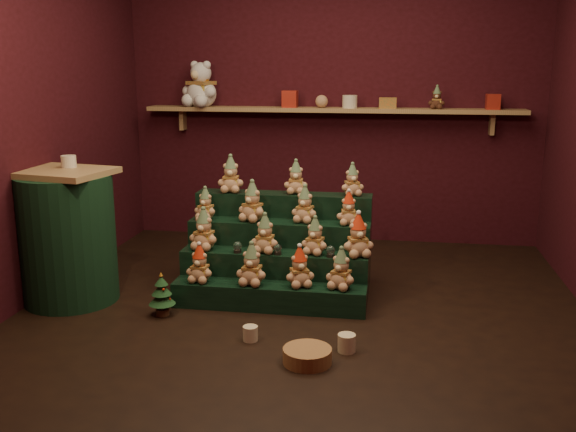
% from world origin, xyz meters
% --- Properties ---
extents(ground, '(4.00, 4.00, 0.00)m').
position_xyz_m(ground, '(0.00, 0.00, 0.00)').
color(ground, black).
rests_on(ground, ground).
extents(back_wall, '(4.00, 0.10, 2.80)m').
position_xyz_m(back_wall, '(0.00, 2.05, 1.40)').
color(back_wall, black).
rests_on(back_wall, ground).
extents(front_wall, '(4.00, 0.10, 2.80)m').
position_xyz_m(front_wall, '(0.00, -2.05, 1.40)').
color(front_wall, black).
rests_on(front_wall, ground).
extents(left_wall, '(0.10, 4.00, 2.80)m').
position_xyz_m(left_wall, '(-2.05, 0.00, 1.40)').
color(left_wall, black).
rests_on(left_wall, ground).
extents(back_shelf, '(3.60, 0.26, 0.24)m').
position_xyz_m(back_shelf, '(0.00, 1.87, 1.29)').
color(back_shelf, '#A18050').
rests_on(back_shelf, ground).
extents(riser_tier_front, '(1.40, 0.22, 0.18)m').
position_xyz_m(riser_tier_front, '(-0.25, -0.02, 0.09)').
color(riser_tier_front, black).
rests_on(riser_tier_front, ground).
extents(riser_tier_midfront, '(1.40, 0.22, 0.36)m').
position_xyz_m(riser_tier_midfront, '(-0.25, 0.20, 0.18)').
color(riser_tier_midfront, black).
rests_on(riser_tier_midfront, ground).
extents(riser_tier_midback, '(1.40, 0.22, 0.54)m').
position_xyz_m(riser_tier_midback, '(-0.25, 0.42, 0.27)').
color(riser_tier_midback, black).
rests_on(riser_tier_midback, ground).
extents(riser_tier_back, '(1.40, 0.22, 0.72)m').
position_xyz_m(riser_tier_back, '(-0.25, 0.64, 0.36)').
color(riser_tier_back, black).
rests_on(riser_tier_back, ground).
extents(teddy_0, '(0.21, 0.19, 0.27)m').
position_xyz_m(teddy_0, '(-0.75, -0.03, 0.32)').
color(teddy_0, tan).
rests_on(teddy_0, riser_tier_front).
extents(teddy_1, '(0.23, 0.22, 0.30)m').
position_xyz_m(teddy_1, '(-0.37, -0.03, 0.33)').
color(teddy_1, tan).
rests_on(teddy_1, riser_tier_front).
extents(teddy_2, '(0.26, 0.25, 0.29)m').
position_xyz_m(teddy_2, '(-0.03, -0.02, 0.32)').
color(teddy_2, tan).
rests_on(teddy_2, riser_tier_front).
extents(teddy_3, '(0.26, 0.25, 0.29)m').
position_xyz_m(teddy_3, '(0.27, -0.02, 0.33)').
color(teddy_3, tan).
rests_on(teddy_3, riser_tier_front).
extents(teddy_4, '(0.25, 0.24, 0.31)m').
position_xyz_m(teddy_4, '(-0.79, 0.20, 0.51)').
color(teddy_4, tan).
rests_on(teddy_4, riser_tier_midfront).
extents(teddy_5, '(0.22, 0.20, 0.29)m').
position_xyz_m(teddy_5, '(-0.31, 0.18, 0.50)').
color(teddy_5, tan).
rests_on(teddy_5, riser_tier_midfront).
extents(teddy_6, '(0.24, 0.22, 0.27)m').
position_xyz_m(teddy_6, '(0.06, 0.20, 0.50)').
color(teddy_6, tan).
rests_on(teddy_6, riser_tier_midfront).
extents(teddy_7, '(0.28, 0.26, 0.31)m').
position_xyz_m(teddy_7, '(0.37, 0.19, 0.52)').
color(teddy_7, tan).
rests_on(teddy_7, riser_tier_midfront).
extents(teddy_8, '(0.21, 0.19, 0.25)m').
position_xyz_m(teddy_8, '(-0.83, 0.41, 0.66)').
color(teddy_8, tan).
rests_on(teddy_8, riser_tier_midback).
extents(teddy_9, '(0.28, 0.27, 0.31)m').
position_xyz_m(teddy_9, '(-0.46, 0.41, 0.69)').
color(teddy_9, tan).
rests_on(teddy_9, riser_tier_midback).
extents(teddy_10, '(0.24, 0.22, 0.28)m').
position_xyz_m(teddy_10, '(-0.05, 0.44, 0.68)').
color(teddy_10, tan).
rests_on(teddy_10, riser_tier_midback).
extents(teddy_11, '(0.20, 0.18, 0.25)m').
position_xyz_m(teddy_11, '(0.28, 0.41, 0.67)').
color(teddy_11, tan).
rests_on(teddy_11, riser_tier_midback).
extents(teddy_12, '(0.22, 0.20, 0.29)m').
position_xyz_m(teddy_12, '(-0.68, 0.62, 0.87)').
color(teddy_12, tan).
rests_on(teddy_12, riser_tier_back).
extents(teddy_13, '(0.20, 0.18, 0.26)m').
position_xyz_m(teddy_13, '(-0.15, 0.65, 0.85)').
color(teddy_13, tan).
rests_on(teddy_13, riser_tier_back).
extents(teddy_14, '(0.22, 0.21, 0.25)m').
position_xyz_m(teddy_14, '(0.29, 0.64, 0.84)').
color(teddy_14, tan).
rests_on(teddy_14, riser_tier_back).
extents(snow_globe_a, '(0.06, 0.06, 0.08)m').
position_xyz_m(snow_globe_a, '(-0.51, 0.14, 0.40)').
color(snow_globe_a, black).
rests_on(snow_globe_a, riser_tier_midfront).
extents(snow_globe_b, '(0.06, 0.06, 0.08)m').
position_xyz_m(snow_globe_b, '(-0.21, 0.14, 0.40)').
color(snow_globe_b, black).
rests_on(snow_globe_b, riser_tier_midfront).
extents(snow_globe_c, '(0.06, 0.06, 0.09)m').
position_xyz_m(snow_globe_c, '(0.18, 0.14, 0.40)').
color(snow_globe_c, black).
rests_on(snow_globe_c, riser_tier_midfront).
extents(side_table, '(0.73, 0.69, 0.99)m').
position_xyz_m(side_table, '(-1.74, -0.08, 0.49)').
color(side_table, '#A18050').
rests_on(side_table, ground).
extents(table_ornament, '(0.11, 0.11, 0.09)m').
position_xyz_m(table_ornament, '(-1.74, 0.02, 1.03)').
color(table_ornament, beige).
rests_on(table_ornament, side_table).
extents(mini_christmas_tree, '(0.19, 0.19, 0.32)m').
position_xyz_m(mini_christmas_tree, '(-0.96, -0.27, 0.15)').
color(mini_christmas_tree, '#462C19').
rests_on(mini_christmas_tree, ground).
extents(mug_left, '(0.10, 0.10, 0.10)m').
position_xyz_m(mug_left, '(-0.26, -0.59, 0.05)').
color(mug_left, beige).
rests_on(mug_left, ground).
extents(mug_right, '(0.11, 0.11, 0.11)m').
position_xyz_m(mug_right, '(0.36, -0.65, 0.06)').
color(mug_right, beige).
rests_on(mug_right, ground).
extents(wicker_basket, '(0.32, 0.32, 0.09)m').
position_xyz_m(wicker_basket, '(0.14, -0.84, 0.05)').
color(wicker_basket, olive).
rests_on(wicker_basket, ground).
extents(white_bear, '(0.50, 0.48, 0.55)m').
position_xyz_m(white_bear, '(-1.27, 1.84, 1.59)').
color(white_bear, white).
rests_on(white_bear, back_shelf).
extents(brown_bear, '(0.16, 0.14, 0.21)m').
position_xyz_m(brown_bear, '(0.98, 1.84, 1.42)').
color(brown_bear, '#492618').
rests_on(brown_bear, back_shelf).
extents(gift_tin_red_a, '(0.14, 0.14, 0.16)m').
position_xyz_m(gift_tin_red_a, '(-0.39, 1.85, 1.40)').
color(gift_tin_red_a, '#AC291A').
rests_on(gift_tin_red_a, back_shelf).
extents(gift_tin_cream, '(0.14, 0.14, 0.12)m').
position_xyz_m(gift_tin_cream, '(0.18, 1.85, 1.38)').
color(gift_tin_cream, beige).
rests_on(gift_tin_cream, back_shelf).
extents(gift_tin_red_b, '(0.12, 0.12, 0.14)m').
position_xyz_m(gift_tin_red_b, '(1.48, 1.85, 1.39)').
color(gift_tin_red_b, '#AC291A').
rests_on(gift_tin_red_b, back_shelf).
extents(shelf_plush_ball, '(0.12, 0.12, 0.12)m').
position_xyz_m(shelf_plush_ball, '(-0.09, 1.85, 1.38)').
color(shelf_plush_ball, tan).
rests_on(shelf_plush_ball, back_shelf).
extents(scarf_gift_box, '(0.16, 0.10, 0.10)m').
position_xyz_m(scarf_gift_box, '(0.53, 1.85, 1.37)').
color(scarf_gift_box, '#CC5B1C').
rests_on(scarf_gift_box, back_shelf).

